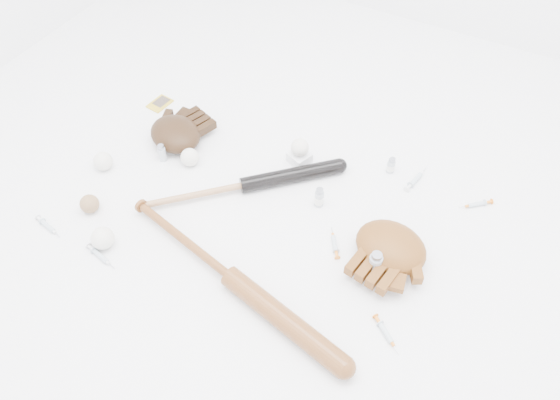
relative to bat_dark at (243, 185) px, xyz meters
The scene contains 22 objects.
bat_dark is the anchor object (origin of this frame).
bat_wood 0.40m from the bat_dark, 64.70° to the right, with size 0.96×0.07×0.07m, color brown, non-canonical shape.
glove_dark 0.38m from the bat_dark, 165.62° to the left, with size 0.26×0.26×0.10m, color black, non-canonical shape.
glove_tan 0.58m from the bat_dark, ahead, with size 0.29×0.29×0.10m, color brown, non-canonical shape.
trading_card 0.62m from the bat_dark, 156.09° to the left, with size 0.07×0.10×0.01m, color gold.
pedestal 0.26m from the bat_dark, 63.90° to the left, with size 0.07×0.07×0.04m, color white.
baseball_on_pedestal 0.26m from the bat_dark, 63.90° to the left, with size 0.07×0.07×0.07m, color silver.
baseball_left 0.55m from the bat_dark, 163.83° to the right, with size 0.07×0.07×0.07m, color silver.
baseball_upper 0.25m from the bat_dark, behind, with size 0.07×0.07×0.07m, color silver.
baseball_mid 0.53m from the bat_dark, 123.43° to the right, with size 0.08×0.08×0.08m, color silver.
baseball_aged 0.55m from the bat_dark, 141.91° to the right, with size 0.07×0.07×0.07m, color olive.
syringe_0 0.56m from the bat_dark, 118.93° to the right, with size 0.15×0.03×0.02m, color #ADBCC6, non-canonical shape.
syringe_1 0.41m from the bat_dark, ahead, with size 0.14×0.02×0.02m, color #ADBCC6, non-canonical shape.
syringe_2 0.65m from the bat_dark, 32.44° to the left, with size 0.16×0.03×0.02m, color #ADBCC6, non-canonical shape.
syringe_3 0.74m from the bat_dark, 23.49° to the right, with size 0.15×0.03×0.02m, color #ADBCC6, non-canonical shape.
syringe_4 0.85m from the bat_dark, 23.39° to the left, with size 0.14×0.02×0.02m, color #ADBCC6, non-canonical shape.
syringe_5 0.70m from the bat_dark, 137.24° to the right, with size 0.15×0.03×0.02m, color #ADBCC6, non-canonical shape.
vial_0 0.57m from the bat_dark, 38.10° to the left, with size 0.03×0.03×0.07m, color #ABB4BC.
vial_1 0.56m from the bat_dark, 38.33° to the left, with size 0.03×0.03×0.07m, color #ABB4BC.
vial_2 0.28m from the bat_dark, 14.34° to the left, with size 0.03×0.03×0.08m, color #ABB4BC.
vial_3 0.57m from the bat_dark, 10.72° to the right, with size 0.04×0.04×0.10m, color #ABB4BC.
vial_4 0.36m from the bat_dark, behind, with size 0.03×0.03×0.08m, color #ABB4BC.
Camera 1 is at (0.62, -1.01, 1.53)m, focal length 35.00 mm.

